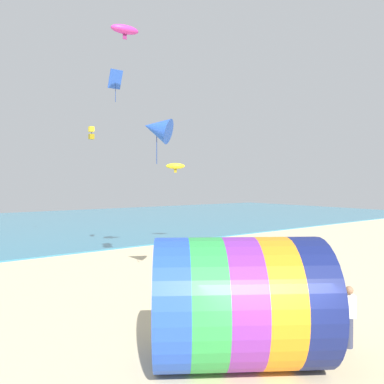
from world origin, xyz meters
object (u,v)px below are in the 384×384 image
kite_blue_diamond (115,80)px  beach_flag (328,264)px  kite_yellow_box (91,133)px  kite_magenta_parafoil (125,29)px  kite_yellow_parafoil (175,166)px  kite_blue_delta (157,129)px  kite_handler (349,316)px  giant_inflatable_tube (239,302)px

kite_blue_diamond → beach_flag: kite_blue_diamond is taller
kite_yellow_box → beach_flag: kite_yellow_box is taller
kite_magenta_parafoil → beach_flag: kite_magenta_parafoil is taller
kite_magenta_parafoil → kite_yellow_parafoil: (7.32, 6.34, -6.23)m
kite_blue_delta → kite_blue_diamond: kite_blue_diamond is taller
kite_magenta_parafoil → beach_flag: 14.20m
kite_blue_delta → beach_flag: bearing=-67.4°
kite_handler → kite_yellow_box: (-0.62, 17.62, 7.11)m
kite_blue_diamond → beach_flag: bearing=-80.1°
kite_yellow_parafoil → beach_flag: bearing=-106.3°
giant_inflatable_tube → kite_yellow_box: bearing=80.9°
kite_yellow_parafoil → kite_yellow_box: size_ratio=1.69×
kite_handler → kite_yellow_parafoil: kite_yellow_parafoil is taller
kite_handler → kite_blue_delta: (-1.60, 7.92, 6.16)m
kite_magenta_parafoil → kite_yellow_box: 8.01m
giant_inflatable_tube → kite_blue_delta: 8.83m
giant_inflatable_tube → kite_handler: (3.26, -1.15, -0.75)m
kite_blue_diamond → beach_flag: size_ratio=0.74×
kite_yellow_box → beach_flag: size_ratio=0.38×
kite_handler → kite_magenta_parafoil: size_ratio=1.22×
giant_inflatable_tube → kite_yellow_parafoil: 18.94m
kite_blue_delta → kite_yellow_box: bearing=84.3°
kite_yellow_box → beach_flag: bearing=-83.9°
kite_handler → kite_magenta_parafoil: (-1.59, 10.90, 11.34)m
kite_handler → kite_yellow_parafoil: bearing=71.6°
giant_inflatable_tube → kite_yellow_box: (2.63, 16.48, 6.36)m
kite_handler → beach_flag: 2.12m
kite_magenta_parafoil → beach_flag: size_ratio=0.63×
giant_inflatable_tube → kite_magenta_parafoil: size_ratio=3.72×
kite_blue_delta → kite_handler: bearing=-78.6°
kite_handler → kite_yellow_box: size_ratio=2.05×
kite_blue_delta → kite_magenta_parafoil: size_ratio=1.50×
kite_handler → kite_yellow_parafoil: (5.73, 17.24, 5.11)m
kite_handler → kite_magenta_parafoil: kite_magenta_parafoil is taller
kite_blue_diamond → kite_blue_delta: bearing=-96.8°
kite_yellow_parafoil → kite_handler: bearing=-108.4°
kite_magenta_parafoil → kite_blue_diamond: kite_magenta_parafoil is taller
kite_handler → kite_magenta_parafoil: bearing=98.3°
kite_yellow_parafoil → kite_yellow_box: kite_yellow_box is taller
kite_handler → kite_blue_delta: size_ratio=0.81×
giant_inflatable_tube → kite_handler: giant_inflatable_tube is taller
kite_blue_delta → kite_magenta_parafoil: bearing=89.8°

